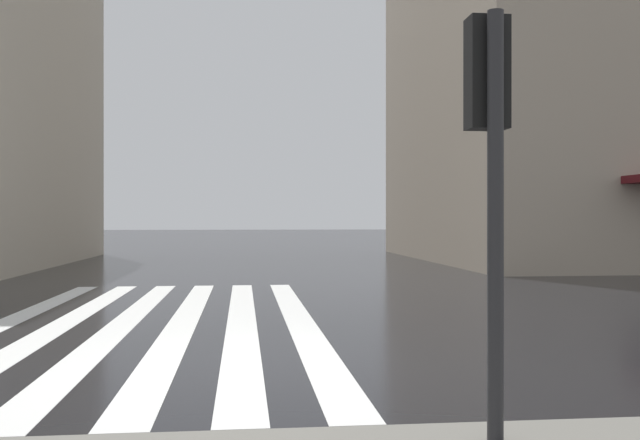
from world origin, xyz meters
TOP-DOWN VIEW (x-y plane):
  - ground_plane at (0.00, 0.00)m, footprint 220.00×220.00m
  - zebra_crossing at (4.00, 1.99)m, footprint 13.00×5.50m
  - traffic_signal_post at (-3.35, -1.37)m, footprint 0.44×0.30m

SIDE VIEW (x-z plane):
  - ground_plane at x=0.00m, z-range 0.00..0.00m
  - zebra_crossing at x=4.00m, z-range 0.00..0.01m
  - traffic_signal_post at x=-3.35m, z-range 0.85..4.01m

